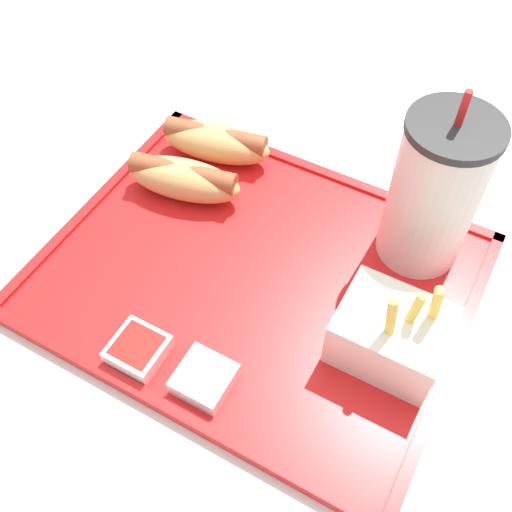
# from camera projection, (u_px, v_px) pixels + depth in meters

# --- Properties ---
(ground_plane) EXTENTS (8.00, 8.00, 0.00)m
(ground_plane) POSITION_uv_depth(u_px,v_px,m) (274.00, 488.00, 1.23)
(ground_plane) COLOR #ADA393
(dining_table) EXTENTS (1.05, 0.90, 0.74)m
(dining_table) POSITION_uv_depth(u_px,v_px,m) (279.00, 418.00, 0.93)
(dining_table) COLOR beige
(dining_table) RESTS_ON ground_plane
(food_tray) EXTENTS (0.44, 0.35, 0.01)m
(food_tray) POSITION_uv_depth(u_px,v_px,m) (256.00, 276.00, 0.64)
(food_tray) COLOR red
(food_tray) RESTS_ON dining_table
(soda_cup) EXTENTS (0.09, 0.09, 0.21)m
(soda_cup) POSITION_uv_depth(u_px,v_px,m) (434.00, 193.00, 0.58)
(soda_cup) COLOR silver
(soda_cup) RESTS_ON food_tray
(hot_dog_far) EXTENTS (0.14, 0.08, 0.05)m
(hot_dog_far) POSITION_uv_depth(u_px,v_px,m) (216.00, 141.00, 0.72)
(hot_dog_far) COLOR tan
(hot_dog_far) RESTS_ON food_tray
(hot_dog_near) EXTENTS (0.14, 0.08, 0.05)m
(hot_dog_near) POSITION_uv_depth(u_px,v_px,m) (184.00, 178.00, 0.68)
(hot_dog_near) COLOR tan
(hot_dog_near) RESTS_ON food_tray
(fries_carton) EXTENTS (0.10, 0.08, 0.11)m
(fries_carton) POSITION_uv_depth(u_px,v_px,m) (391.00, 334.00, 0.55)
(fries_carton) COLOR silver
(fries_carton) RESTS_ON food_tray
(sauce_cup_mayo) EXTENTS (0.05, 0.05, 0.02)m
(sauce_cup_mayo) POSITION_uv_depth(u_px,v_px,m) (204.00, 378.00, 0.55)
(sauce_cup_mayo) COLOR silver
(sauce_cup_mayo) RESTS_ON food_tray
(sauce_cup_ketchup) EXTENTS (0.05, 0.05, 0.02)m
(sauce_cup_ketchup) POSITION_uv_depth(u_px,v_px,m) (138.00, 349.00, 0.57)
(sauce_cup_ketchup) COLOR silver
(sauce_cup_ketchup) RESTS_ON food_tray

